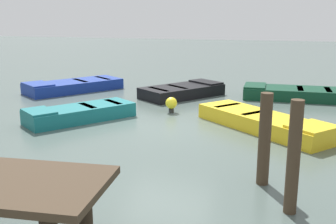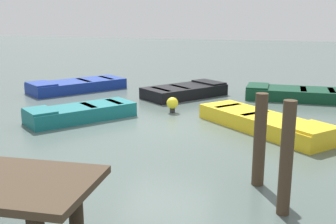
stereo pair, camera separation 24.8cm
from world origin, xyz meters
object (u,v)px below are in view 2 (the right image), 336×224
Objects in this scene: rowboat_teal at (80,112)px; mooring_piling_far_left at (286,159)px; rowboat_dark_green at (295,93)px; rowboat_black at (185,91)px; rowboat_yellow at (264,122)px; mooring_piling_mid_left at (260,140)px; rowboat_blue at (77,85)px; marker_buoy at (172,103)px.

mooring_piling_far_left is (-5.80, 4.07, 0.66)m from rowboat_teal.
rowboat_black is (3.86, 0.71, 0.00)m from rowboat_dark_green.
mooring_piling_mid_left is at bearing -47.12° from rowboat_yellow.
rowboat_teal is at bearing -134.97° from rowboat_yellow.
mooring_piling_mid_left is (-5.32, 3.07, 0.61)m from rowboat_teal.
mooring_piling_mid_left is (-0.22, 3.58, 0.61)m from rowboat_yellow.
rowboat_blue is 2.36× the size of mooring_piling_mid_left.
rowboat_teal is at bearing 66.07° from rowboat_blue.
mooring_piling_mid_left is (-7.82, 7.10, 0.61)m from rowboat_blue.
rowboat_dark_green is 1.04× the size of rowboat_black.
rowboat_yellow and rowboat_blue have the same top height.
rowboat_dark_green is 7.16× the size of marker_buoy.
rowboat_dark_green is at bearing -137.43° from marker_buoy.
rowboat_yellow is at bearing 131.38° from rowboat_teal.
mooring_piling_mid_left is 5.68m from marker_buoy.
mooring_piling_far_left is (-8.30, 8.09, 0.66)m from rowboat_blue.
rowboat_blue is at bearing -112.44° from rowboat_teal.
rowboat_black is 8.06m from mooring_piling_mid_left.
rowboat_blue is 2.22× the size of mooring_piling_far_left.
marker_buoy is at bearing -56.98° from mooring_piling_mid_left.
rowboat_yellow is at bearing -81.30° from mooring_piling_far_left.
rowboat_black is at bearing 169.95° from rowboat_yellow.
rowboat_dark_green and rowboat_black have the same top height.
marker_buoy is (3.08, -4.74, -0.54)m from mooring_piling_mid_left.
rowboat_teal is 1.90× the size of mooring_piling_mid_left.
mooring_piling_far_left reaches higher than rowboat_dark_green.
rowboat_yellow is at bearing 99.41° from rowboat_blue.
rowboat_yellow is 1.10× the size of rowboat_dark_green.
mooring_piling_mid_left reaches higher than marker_buoy.
rowboat_yellow is 8.38m from rowboat_blue.
mooring_piling_far_left is (-0.70, 4.57, 0.66)m from rowboat_yellow.
marker_buoy reaches higher than rowboat_dark_green.
rowboat_yellow is at bearing 157.94° from marker_buoy.
rowboat_teal and rowboat_blue have the same top height.
rowboat_yellow is 7.90× the size of marker_buoy.
rowboat_dark_green is 9.01m from mooring_piling_far_left.
rowboat_blue is 5.30m from marker_buoy.
rowboat_teal is at bearing -30.00° from mooring_piling_mid_left.
mooring_piling_far_left is at bearing 90.69° from rowboat_teal.
rowboat_teal is at bearing 38.41° from rowboat_dark_green.
rowboat_black is 1.88× the size of mooring_piling_far_left.
rowboat_yellow is 1.15× the size of rowboat_black.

